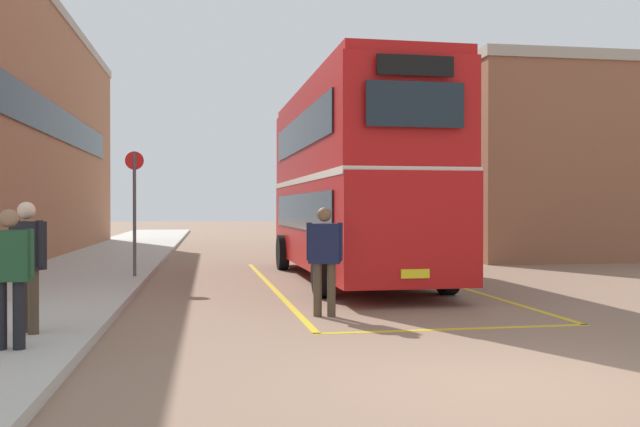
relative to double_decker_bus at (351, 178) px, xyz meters
name	(u,v)px	position (x,y,z in m)	size (l,w,h in m)	color
ground_plane	(310,266)	(-0.43, 4.23, -2.51)	(135.60, 135.60, 0.00)	#846651
sidewalk_left	(102,260)	(-6.93, 6.63, -2.44)	(4.00, 57.60, 0.14)	#B2ADA3
depot_building_right	(520,167)	(9.05, 9.86, 0.92)	(8.09, 12.62, 6.85)	brown
double_decker_bus	(351,178)	(0.00, 0.00, 0.00)	(3.07, 10.12, 4.75)	black
single_deck_bus	(344,211)	(2.62, 14.46, -0.87)	(3.08, 9.28, 3.02)	black
pedestrian_boarding	(324,253)	(-1.59, -5.53, -1.46)	(0.57, 0.37, 1.80)	#473828
pedestrian_waiting_near	(28,257)	(-5.81, -7.16, -1.37)	(0.52, 0.49, 1.73)	#473828
pedestrian_waiting_far	(10,269)	(-5.75, -8.22, -1.43)	(0.55, 0.26, 1.64)	black
bus_stop_sign	(135,202)	(-5.24, 0.35, -0.59)	(0.44, 0.13, 3.00)	#4C4C51
bay_marking_yellow	(370,289)	(0.02, -1.91, -2.51)	(4.54, 12.16, 0.01)	gold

